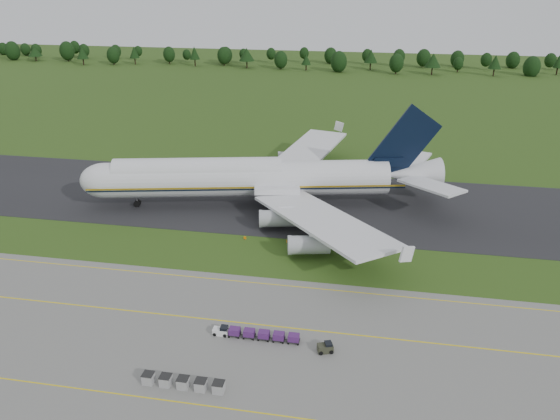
% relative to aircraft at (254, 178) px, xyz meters
% --- Properties ---
extents(ground, '(600.00, 600.00, 0.00)m').
position_rel_aircraft_xyz_m(ground, '(11.41, -24.51, -6.72)').
color(ground, '#2B4815').
rests_on(ground, ground).
extents(apron, '(300.00, 52.00, 0.06)m').
position_rel_aircraft_xyz_m(apron, '(11.41, -58.51, -6.69)').
color(apron, slate).
rests_on(apron, ground).
extents(taxiway, '(300.00, 40.00, 0.08)m').
position_rel_aircraft_xyz_m(taxiway, '(11.41, 3.49, -6.68)').
color(taxiway, black).
rests_on(taxiway, ground).
extents(apron_markings, '(300.00, 30.20, 0.01)m').
position_rel_aircraft_xyz_m(apron_markings, '(11.41, -51.50, -6.65)').
color(apron_markings, yellow).
rests_on(apron_markings, apron).
extents(tree_line, '(530.72, 21.63, 11.66)m').
position_rel_aircraft_xyz_m(tree_line, '(13.67, 196.58, -0.54)').
color(tree_line, black).
rests_on(tree_line, ground).
extents(aircraft, '(84.00, 79.79, 23.52)m').
position_rel_aircraft_xyz_m(aircraft, '(0.00, 0.00, 0.00)').
color(aircraft, silver).
rests_on(aircraft, ground).
extents(baggage_train, '(13.12, 1.39, 1.34)m').
position_rel_aircraft_xyz_m(baggage_train, '(11.26, -49.91, -5.94)').
color(baggage_train, white).
rests_on(baggage_train, apron).
extents(utility_cart, '(2.48, 1.95, 1.20)m').
position_rel_aircraft_xyz_m(utility_cart, '(21.88, -51.25, -6.07)').
color(utility_cart, '#2E3021').
rests_on(utility_cart, apron).
extents(uld_row, '(11.10, 1.50, 1.48)m').
position_rel_aircraft_xyz_m(uld_row, '(4.36, -61.81, -5.91)').
color(uld_row, '#9A9A9A').
rests_on(uld_row, apron).
extents(edge_markers, '(27.03, 0.30, 0.60)m').
position_rel_aircraft_xyz_m(edge_markers, '(15.36, -18.13, -6.44)').
color(edge_markers, orange).
rests_on(edge_markers, ground).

